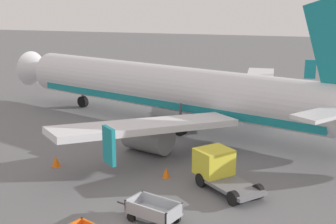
{
  "coord_description": "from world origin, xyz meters",
  "views": [
    {
      "loc": [
        6.53,
        -18.2,
        10.62
      ],
      "look_at": [
        -1.92,
        11.28,
        2.8
      ],
      "focal_mm": 48.88,
      "sensor_mm": 36.0,
      "label": 1
    }
  ],
  "objects_px": {
    "airplane": "(181,90)",
    "baggage_cart_second_in_row": "(153,211)",
    "traffic_cone_mid_apron": "(166,172)",
    "service_truck_beside_carts": "(219,168)",
    "traffic_cone_near_plane": "(56,161)"
  },
  "relations": [
    {
      "from": "traffic_cone_mid_apron",
      "to": "airplane",
      "type": "bearing_deg",
      "value": 100.03
    },
    {
      "from": "baggage_cart_second_in_row",
      "to": "traffic_cone_mid_apron",
      "type": "height_order",
      "value": "baggage_cart_second_in_row"
    },
    {
      "from": "airplane",
      "to": "baggage_cart_second_in_row",
      "type": "relative_size",
      "value": 10.15
    },
    {
      "from": "service_truck_beside_carts",
      "to": "traffic_cone_near_plane",
      "type": "relative_size",
      "value": 6.09
    },
    {
      "from": "service_truck_beside_carts",
      "to": "traffic_cone_near_plane",
      "type": "xyz_separation_m",
      "value": [
        -10.51,
        0.21,
        -0.73
      ]
    },
    {
      "from": "airplane",
      "to": "traffic_cone_mid_apron",
      "type": "xyz_separation_m",
      "value": [
        1.96,
        -11.06,
        -2.74
      ]
    },
    {
      "from": "airplane",
      "to": "service_truck_beside_carts",
      "type": "height_order",
      "value": "airplane"
    },
    {
      "from": "traffic_cone_mid_apron",
      "to": "service_truck_beside_carts",
      "type": "bearing_deg",
      "value": -7.67
    },
    {
      "from": "airplane",
      "to": "baggage_cart_second_in_row",
      "type": "height_order",
      "value": "airplane"
    },
    {
      "from": "baggage_cart_second_in_row",
      "to": "service_truck_beside_carts",
      "type": "bearing_deg",
      "value": 65.96
    },
    {
      "from": "baggage_cart_second_in_row",
      "to": "traffic_cone_near_plane",
      "type": "xyz_separation_m",
      "value": [
        -8.24,
        5.32,
        -0.23
      ]
    },
    {
      "from": "airplane",
      "to": "service_truck_beside_carts",
      "type": "bearing_deg",
      "value": -65.61
    },
    {
      "from": "airplane",
      "to": "baggage_cart_second_in_row",
      "type": "bearing_deg",
      "value": -79.98
    },
    {
      "from": "traffic_cone_near_plane",
      "to": "service_truck_beside_carts",
      "type": "bearing_deg",
      "value": -1.17
    },
    {
      "from": "service_truck_beside_carts",
      "to": "baggage_cart_second_in_row",
      "type": "bearing_deg",
      "value": -114.04
    }
  ]
}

